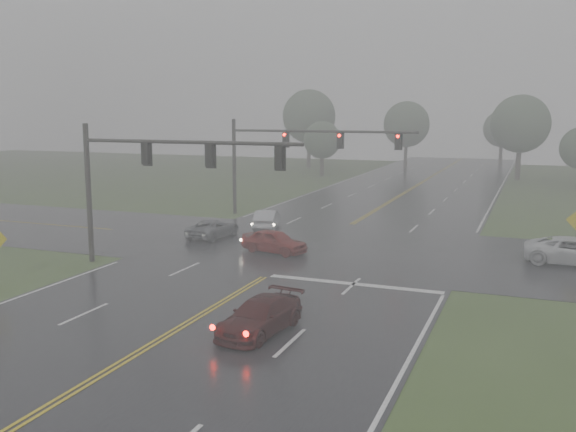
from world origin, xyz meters
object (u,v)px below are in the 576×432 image
at_px(sedan_silver, 267,229).
at_px(pickup_white, 574,265).
at_px(signal_gantry_near, 147,168).
at_px(sedan_red, 274,253).
at_px(sedan_maroon, 260,333).
at_px(signal_gantry_far, 288,148).
at_px(car_grey, 213,238).

xyz_separation_m(sedan_silver, pickup_white, (19.55, -3.62, 0.00)).
bearing_deg(signal_gantry_near, sedan_red, 49.64).
bearing_deg(sedan_red, sedan_maroon, -147.07).
distance_m(sedan_maroon, signal_gantry_far, 27.01).
height_order(pickup_white, signal_gantry_near, signal_gantry_near).
distance_m(sedan_maroon, sedan_silver, 21.19).
bearing_deg(car_grey, sedan_red, 158.28).
bearing_deg(sedan_maroon, sedan_red, 117.51).
xyz_separation_m(pickup_white, signal_gantry_far, (-20.09, 9.06, 5.34)).
distance_m(sedan_red, signal_gantry_far, 13.93).
height_order(car_grey, signal_gantry_near, signal_gantry_near).
height_order(sedan_silver, pickup_white, pickup_white).
relative_size(sedan_red, sedan_silver, 0.97).
bearing_deg(sedan_silver, signal_gantry_far, -99.24).
bearing_deg(signal_gantry_far, sedan_maroon, -70.90).
relative_size(sedan_silver, car_grey, 0.97).
xyz_separation_m(sedan_red, signal_gantry_near, (-4.76, -5.60, 5.25)).
relative_size(pickup_white, signal_gantry_near, 0.42).
xyz_separation_m(sedan_maroon, car_grey, (-10.21, 15.53, 0.00)).
distance_m(pickup_white, signal_gantry_near, 23.30).
distance_m(car_grey, signal_gantry_near, 9.90).
bearing_deg(sedan_red, pickup_white, -66.25).
distance_m(sedan_silver, signal_gantry_far, 7.64).
distance_m(sedan_maroon, signal_gantry_near, 13.01).
bearing_deg(signal_gantry_far, sedan_red, -72.20).
relative_size(car_grey, pickup_white, 0.81).
bearing_deg(car_grey, sedan_silver, -112.36).
xyz_separation_m(sedan_red, sedan_silver, (-3.39, 6.81, 0.00)).
bearing_deg(sedan_maroon, signal_gantry_far, 116.28).
distance_m(sedan_maroon, pickup_white, 19.63).
bearing_deg(signal_gantry_near, signal_gantry_far, 87.34).
height_order(signal_gantry_near, signal_gantry_far, signal_gantry_far).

